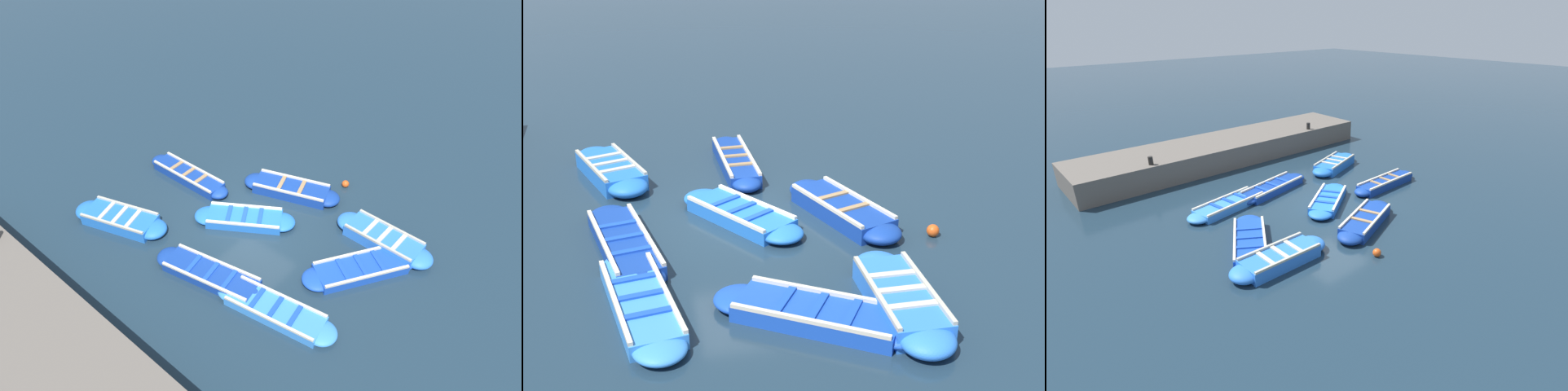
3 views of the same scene
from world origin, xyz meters
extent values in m
plane|color=#1C303F|center=(0.00, 0.00, 0.00)|extent=(120.00, 120.00, 0.00)
cube|color=navy|center=(-0.18, -3.15, 0.17)|extent=(0.83, 2.97, 0.33)
ellipsoid|color=navy|center=(-0.14, -4.63, 0.17)|extent=(0.72, 0.74, 0.33)
ellipsoid|color=navy|center=(-0.22, -1.67, 0.17)|extent=(0.72, 0.74, 0.33)
cube|color=beige|center=(0.16, -3.14, 0.37)|extent=(0.15, 2.90, 0.07)
cube|color=beige|center=(-0.52, -3.16, 0.37)|extent=(0.15, 2.90, 0.07)
cube|color=#9E7A51|center=(-0.16, -3.78, 0.35)|extent=(0.67, 0.16, 0.04)
cube|color=#9E7A51|center=(-0.18, -3.15, 0.35)|extent=(0.67, 0.16, 0.04)
cube|color=#9E7A51|center=(-0.20, -2.52, 0.35)|extent=(0.67, 0.16, 0.04)
cube|color=blue|center=(-1.93, 4.02, 0.20)|extent=(1.02, 2.44, 0.39)
ellipsoid|color=blue|center=(-1.95, 2.81, 0.20)|extent=(0.93, 0.95, 0.39)
ellipsoid|color=blue|center=(-1.92, 5.24, 0.20)|extent=(0.93, 0.95, 0.39)
cube|color=#B2AD9E|center=(-1.48, 4.02, 0.43)|extent=(0.11, 2.38, 0.07)
cube|color=#B2AD9E|center=(-2.39, 4.03, 0.43)|extent=(0.11, 2.38, 0.07)
cube|color=beige|center=(-1.94, 3.51, 0.41)|extent=(0.88, 0.15, 0.04)
cube|color=beige|center=(-1.93, 4.02, 0.41)|extent=(0.88, 0.15, 0.04)
cube|color=beige|center=(-1.93, 4.54, 0.41)|extent=(0.88, 0.15, 0.04)
cube|color=#1947B7|center=(-0.44, 4.09, 0.14)|extent=(2.89, 2.36, 0.29)
ellipsoid|color=#1947B7|center=(0.73, 3.34, 0.14)|extent=(1.33, 1.32, 0.29)
ellipsoid|color=#1947B7|center=(-1.61, 4.84, 0.14)|extent=(1.33, 1.32, 0.29)
cube|color=beige|center=(-0.18, 4.49, 0.32)|extent=(2.33, 1.53, 0.07)
cube|color=beige|center=(-0.69, 3.69, 0.32)|extent=(2.33, 1.53, 0.07)
cube|color=#1947B7|center=(0.06, 3.77, 0.31)|extent=(0.60, 0.83, 0.04)
cube|color=#1947B7|center=(-0.44, 4.09, 0.31)|extent=(0.60, 0.83, 0.04)
cube|color=#1947B7|center=(-0.93, 4.41, 0.31)|extent=(0.60, 0.83, 0.04)
cube|color=navy|center=(-2.01, 0.24, 0.18)|extent=(1.78, 2.81, 0.36)
ellipsoid|color=navy|center=(-1.56, -1.01, 0.18)|extent=(1.12, 1.14, 0.36)
ellipsoid|color=navy|center=(-2.45, 1.48, 0.18)|extent=(1.12, 1.14, 0.36)
cube|color=beige|center=(-1.60, 0.38, 0.40)|extent=(0.94, 2.47, 0.07)
cube|color=beige|center=(-2.42, 0.09, 0.40)|extent=(0.94, 2.47, 0.07)
cube|color=#9E7A51|center=(-1.88, -0.12, 0.38)|extent=(0.83, 0.41, 0.04)
cube|color=#9E7A51|center=(-2.13, 0.59, 0.38)|extent=(0.83, 0.41, 0.04)
cube|color=blue|center=(2.94, -3.16, 0.20)|extent=(1.75, 2.64, 0.40)
ellipsoid|color=blue|center=(3.33, -4.32, 0.20)|extent=(1.21, 1.23, 0.40)
ellipsoid|color=blue|center=(2.55, -2.01, 0.20)|extent=(1.21, 1.23, 0.40)
cube|color=#B2AD9E|center=(3.39, -3.01, 0.43)|extent=(0.84, 2.29, 0.07)
cube|color=#B2AD9E|center=(2.49, -3.31, 0.43)|extent=(0.84, 2.29, 0.07)
cube|color=beige|center=(3.10, -3.65, 0.42)|extent=(0.90, 0.42, 0.04)
cube|color=beige|center=(2.94, -3.16, 0.42)|extent=(0.90, 0.42, 0.04)
cube|color=beige|center=(2.77, -2.67, 0.42)|extent=(0.90, 0.42, 0.04)
cube|color=navy|center=(2.67, 0.82, 0.14)|extent=(1.51, 3.10, 0.29)
ellipsoid|color=navy|center=(2.96, -0.64, 0.14)|extent=(1.02, 1.04, 0.29)
ellipsoid|color=navy|center=(2.37, 2.27, 0.14)|extent=(1.02, 1.04, 0.29)
cube|color=beige|center=(3.08, 0.90, 0.32)|extent=(0.66, 2.87, 0.07)
cube|color=beige|center=(2.25, 0.73, 0.32)|extent=(0.66, 2.87, 0.07)
cube|color=#1947B7|center=(2.79, 0.20, 0.31)|extent=(0.83, 0.30, 0.04)
cube|color=#1947B7|center=(2.67, 0.82, 0.31)|extent=(0.83, 0.30, 0.04)
cube|color=#1947B7|center=(2.54, 1.43, 0.31)|extent=(0.83, 0.30, 0.04)
cube|color=#3884E0|center=(2.43, 3.09, 0.14)|extent=(1.41, 2.97, 0.28)
ellipsoid|color=#3884E0|center=(2.67, 1.69, 0.14)|extent=(1.01, 1.04, 0.28)
ellipsoid|color=#3884E0|center=(2.19, 4.50, 0.14)|extent=(1.01, 1.04, 0.28)
cube|color=beige|center=(2.86, 3.17, 0.32)|extent=(0.55, 2.76, 0.07)
cube|color=beige|center=(2.00, 3.02, 0.32)|extent=(0.55, 2.76, 0.07)
cube|color=#1947B7|center=(2.53, 2.50, 0.30)|extent=(0.85, 0.28, 0.04)
cube|color=#1947B7|center=(2.43, 3.09, 0.30)|extent=(0.85, 0.28, 0.04)
cube|color=#1947B7|center=(2.33, 3.69, 0.30)|extent=(0.85, 0.28, 0.04)
cube|color=blue|center=(0.19, -0.05, 0.14)|extent=(2.18, 2.62, 0.29)
ellipsoid|color=blue|center=(0.86, -1.10, 0.14)|extent=(1.27, 1.28, 0.29)
ellipsoid|color=blue|center=(-0.49, 0.99, 0.14)|extent=(1.27, 1.28, 0.29)
cube|color=silver|center=(0.57, 0.19, 0.32)|extent=(1.39, 2.09, 0.07)
cube|color=silver|center=(-0.19, -0.30, 0.32)|extent=(1.39, 2.09, 0.07)
cube|color=#1947B7|center=(0.47, -0.50, 0.31)|extent=(0.80, 0.59, 0.04)
cube|color=#1947B7|center=(0.19, -0.05, 0.31)|extent=(0.80, 0.59, 0.04)
cube|color=#1947B7|center=(-0.10, 0.39, 0.31)|extent=(0.80, 0.59, 0.04)
sphere|color=#E05119|center=(-3.59, 1.51, 0.13)|extent=(0.26, 0.26, 0.26)
camera|label=1|loc=(9.30, 8.38, 11.92)|focal=35.00mm
camera|label=2|loc=(2.29, 14.02, 6.83)|focal=50.00mm
camera|label=3|loc=(-10.22, 10.27, 6.83)|focal=28.00mm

